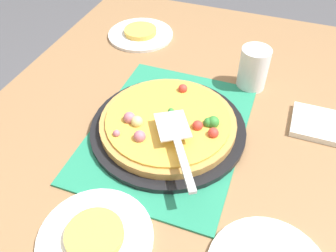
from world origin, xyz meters
TOP-DOWN VIEW (x-y plane):
  - dining_table at (0.00, 0.00)m, footprint 1.40×1.00m
  - placemat at (0.00, 0.00)m, footprint 0.48×0.36m
  - pizza_pan at (0.00, 0.00)m, footprint 0.38×0.38m
  - pizza at (-0.00, -0.00)m, footprint 0.33×0.33m
  - plate_near_left at (0.40, 0.25)m, footprint 0.22×0.22m
  - plate_far_right at (-0.32, 0.03)m, footprint 0.22×0.22m
  - served_slice_left at (0.40, 0.25)m, footprint 0.11×0.11m
  - served_slice_right at (-0.32, 0.03)m, footprint 0.11×0.11m
  - cup_near at (0.25, -0.16)m, footprint 0.08×0.08m
  - pizza_server at (-0.08, -0.05)m, footprint 0.22×0.16m
  - napkin_stack at (0.15, -0.34)m, footprint 0.12×0.12m

SIDE VIEW (x-z plane):
  - dining_table at x=0.00m, z-range 0.27..1.02m
  - placemat at x=0.00m, z-range 0.75..0.76m
  - plate_near_left at x=0.40m, z-range 0.75..0.76m
  - plate_far_right at x=-0.32m, z-range 0.75..0.76m
  - napkin_stack at x=0.15m, z-range 0.75..0.77m
  - pizza_pan at x=0.00m, z-range 0.76..0.77m
  - served_slice_left at x=0.40m, z-range 0.76..0.78m
  - served_slice_right at x=-0.32m, z-range 0.76..0.78m
  - pizza at x=0.00m, z-range 0.76..0.81m
  - cup_near at x=0.25m, z-range 0.75..0.87m
  - pizza_server at x=-0.08m, z-range 0.82..0.82m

